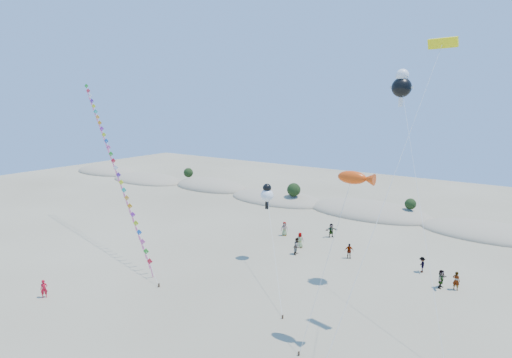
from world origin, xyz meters
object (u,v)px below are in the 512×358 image
object	(u,v)px
parafoil_kite	(440,52)
fish_kite	(356,178)
kite_train	(113,159)
flyer_foreground	(44,289)

from	to	relation	value
parafoil_kite	fish_kite	bearing A→B (deg)	-128.34
kite_train	fish_kite	world-z (taller)	kite_train
fish_kite	parafoil_kite	xyz separation A→B (m)	(3.69, 4.67, 8.34)
kite_train	fish_kite	xyz separation A→B (m)	(31.92, -4.64, 1.75)
flyer_foreground	kite_train	bearing A→B (deg)	58.90
kite_train	flyer_foreground	bearing A→B (deg)	-60.86
fish_kite	parafoil_kite	distance (m)	10.25
kite_train	parafoil_kite	bearing A→B (deg)	0.04
fish_kite	flyer_foreground	size ratio (longest dim) A/B	7.68
fish_kite	parafoil_kite	size ratio (longest dim) A/B	0.58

